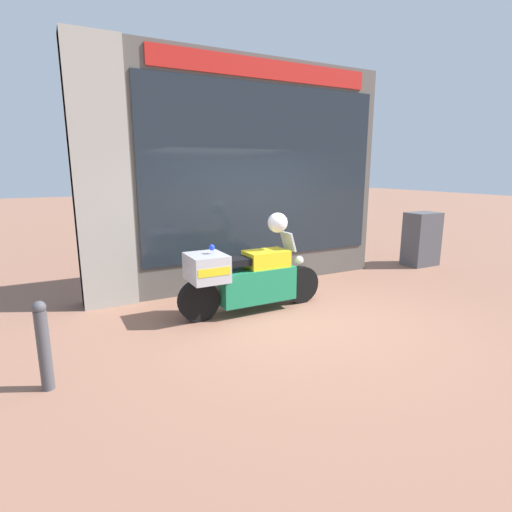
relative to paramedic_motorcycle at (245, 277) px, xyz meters
The scene contains 7 objects.
ground_plane 1.04m from the paramedic_motorcycle, 41.72° to the right, with size 60.00×60.00×0.00m, color #8E604C.
shop_building 2.06m from the paramedic_motorcycle, 78.72° to the left, with size 5.65×0.55×4.02m.
window_display 1.75m from the paramedic_motorcycle, 55.54° to the left, with size 4.38×0.30×1.99m.
paramedic_motorcycle is the anchor object (origin of this frame).
utility_cabinet 4.94m from the paramedic_motorcycle, 10.81° to the left, with size 0.72×0.51×1.19m, color #4C4C51.
white_helmet 0.97m from the paramedic_motorcycle, ahead, with size 0.31×0.31×0.31m, color white.
street_bollard 2.88m from the paramedic_motorcycle, 158.75° to the right, with size 0.13×0.13×0.92m.
Camera 1 is at (-3.17, -4.60, 2.14)m, focal length 28.00 mm.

